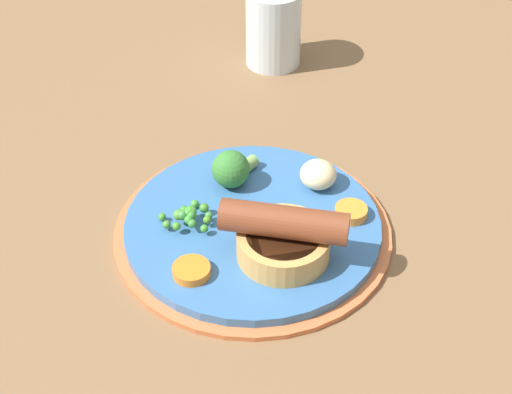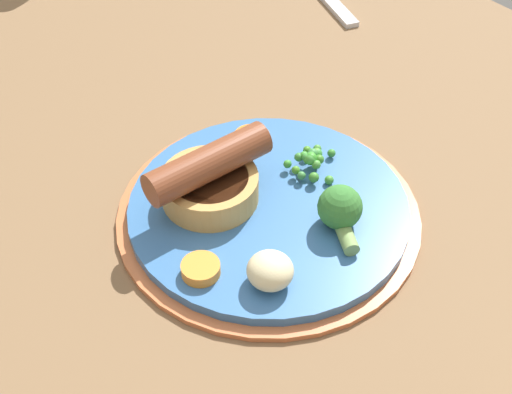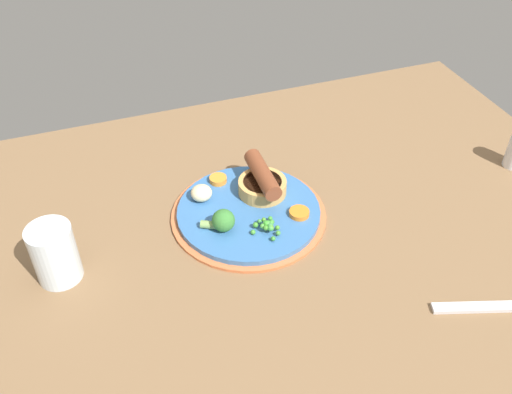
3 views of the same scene
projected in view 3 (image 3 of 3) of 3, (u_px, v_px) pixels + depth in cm
name	position (u px, v px, depth cm)	size (l,w,h in cm)	color
dining_table	(285.00, 231.00, 91.55)	(110.00, 80.00, 3.00)	brown
dinner_plate	(249.00, 213.00, 91.77)	(25.01, 25.01, 1.40)	#CC6B3D
sausage_pudding	(262.00, 182.00, 93.12)	(7.95, 10.78, 5.21)	tan
pea_pile	(267.00, 226.00, 86.78)	(4.44, 4.87, 1.88)	green
broccoli_floret_near	(222.00, 221.00, 86.70)	(5.27, 3.96, 3.57)	#387A33
potato_chunk_0	(201.00, 193.00, 92.41)	(3.47, 3.43, 2.55)	beige
carrot_slice_1	(300.00, 214.00, 89.74)	(3.21, 3.21, 0.81)	orange
carrot_slice_2	(218.00, 179.00, 96.42)	(2.94, 2.94, 0.93)	orange
fork	(498.00, 307.00, 77.61)	(18.00, 1.60, 0.60)	silver
drinking_glass	(55.00, 254.00, 79.46)	(6.34, 6.34, 9.01)	silver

